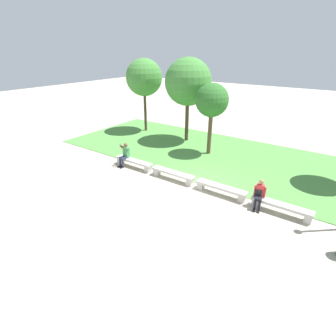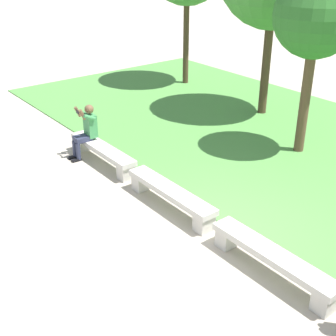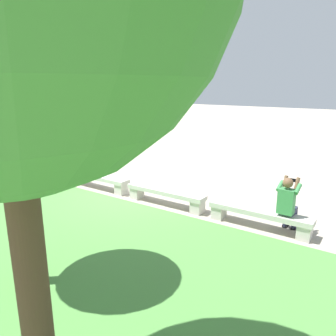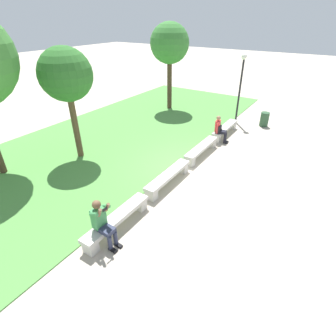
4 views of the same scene
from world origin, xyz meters
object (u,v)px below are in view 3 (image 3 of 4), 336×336
at_px(person_distant, 63,161).
at_px(backpack, 63,162).
at_px(tree_behind_wall, 5,81).
at_px(bench_near, 165,194).
at_px(bench_far, 46,167).
at_px(trash_bin, 39,152).
at_px(bench_mid, 97,179).
at_px(bench_main, 259,215).
at_px(person_photographer, 288,202).
at_px(lamp_post, 3,108).

height_order(person_distant, backpack, person_distant).
bearing_deg(tree_behind_wall, bench_near, -87.53).
relative_size(bench_far, tree_behind_wall, 0.55).
bearing_deg(backpack, tree_behind_wall, 136.03).
height_order(person_distant, trash_bin, person_distant).
bearing_deg(bench_mid, trash_bin, -14.89).
bearing_deg(bench_near, bench_main, 180.00).
height_order(bench_mid, person_distant, person_distant).
bearing_deg(trash_bin, bench_main, 172.68).
bearing_deg(backpack, bench_far, 1.82).
bearing_deg(tree_behind_wall, person_photographer, -124.68).
bearing_deg(bench_near, trash_bin, -9.83).
distance_m(trash_bin, lamp_post, 2.49).
distance_m(bench_far, lamp_post, 2.89).
bearing_deg(backpack, person_photographer, -179.64).
xyz_separation_m(bench_main, lamp_post, (9.94, 0.17, 2.05)).
height_order(bench_far, person_distant, person_distant).
relative_size(bench_far, trash_bin, 3.18).
xyz_separation_m(bench_main, person_photographer, (-0.59, -0.08, 0.43)).
height_order(bench_main, bench_near, same).
bearing_deg(backpack, bench_mid, 178.97).
distance_m(backpack, lamp_post, 3.46).
relative_size(bench_far, person_distant, 1.89).
bearing_deg(person_photographer, lamp_post, 1.34).
bearing_deg(bench_main, backpack, -0.25).
bearing_deg(backpack, person_distant, -38.72).
xyz_separation_m(bench_main, bench_far, (7.90, 0.00, 0.00)).
relative_size(bench_main, lamp_post, 0.67).
relative_size(person_distant, tree_behind_wall, 0.29).
relative_size(bench_near, bench_mid, 1.00).
xyz_separation_m(bench_main, person_distant, (6.99, -0.07, 0.36)).
relative_size(bench_mid, person_photographer, 1.81).
xyz_separation_m(bench_near, bench_mid, (2.63, 0.00, 0.00)).
height_order(backpack, lamp_post, lamp_post).
xyz_separation_m(bench_main, trash_bin, (10.19, -1.31, 0.06)).
distance_m(bench_mid, trash_bin, 5.09).
bearing_deg(trash_bin, bench_far, 150.23).
xyz_separation_m(person_photographer, lamp_post, (10.52, 0.25, 1.62)).
height_order(bench_near, backpack, backpack).
bearing_deg(person_photographer, tree_behind_wall, 55.32).
relative_size(bench_mid, lamp_post, 0.67).
xyz_separation_m(bench_far, backpack, (-0.95, -0.03, 0.31)).
height_order(bench_near, bench_far, same).
bearing_deg(bench_mid, person_photographer, -179.24).
height_order(bench_main, bench_mid, same).
height_order(backpack, tree_behind_wall, tree_behind_wall).
height_order(bench_mid, bench_far, same).
height_order(bench_mid, lamp_post, lamp_post).
distance_m(bench_main, tree_behind_wall, 5.79).
xyz_separation_m(bench_near, trash_bin, (7.56, -1.31, 0.06)).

